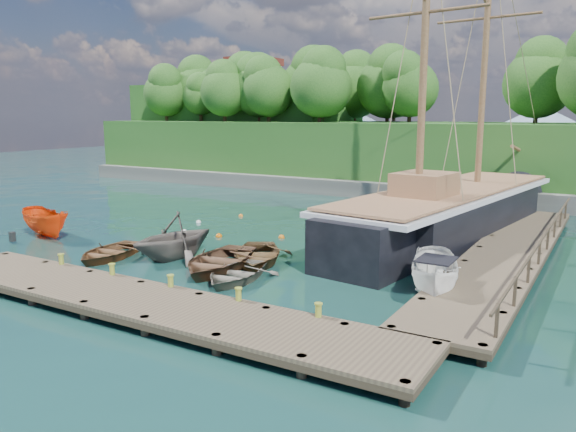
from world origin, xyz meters
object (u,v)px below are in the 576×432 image
object	(u,v)px
rowboat_3	(236,280)
motorboat_orange	(47,236)
schooner	(449,216)
rowboat_4	(256,262)
rowboat_0	(109,258)
rowboat_1	(174,258)
cabin_boat_white	(434,296)
rowboat_2	(219,270)

from	to	relation	value
rowboat_3	motorboat_orange	world-z (taller)	motorboat_orange
rowboat_3	schooner	size ratio (longest dim) A/B	0.14
rowboat_4	schooner	xyz separation A→B (m)	(6.13, 10.02, 1.15)
rowboat_0	rowboat_3	world-z (taller)	rowboat_0
rowboat_0	rowboat_4	bearing A→B (deg)	13.12
rowboat_0	motorboat_orange	xyz separation A→B (m)	(-6.75, 1.59, 0.00)
rowboat_3	rowboat_4	xyz separation A→B (m)	(-0.85, 2.79, 0.00)
rowboat_1	cabin_boat_white	size ratio (longest dim) A/B	0.96
rowboat_1	schooner	world-z (taller)	schooner
rowboat_1	schooner	xyz separation A→B (m)	(9.91, 11.36, 1.15)
rowboat_2	rowboat_3	world-z (taller)	rowboat_2
rowboat_4	cabin_boat_white	size ratio (longest dim) A/B	0.99
rowboat_1	rowboat_4	xyz separation A→B (m)	(3.78, 1.34, 0.00)
rowboat_0	rowboat_2	world-z (taller)	rowboat_2
rowboat_0	rowboat_1	world-z (taller)	rowboat_1
rowboat_1	schooner	distance (m)	15.12
rowboat_2	rowboat_3	bearing A→B (deg)	-40.98
rowboat_1	rowboat_3	world-z (taller)	rowboat_1
motorboat_orange	rowboat_1	bearing A→B (deg)	-73.23
rowboat_0	motorboat_orange	distance (m)	6.93
motorboat_orange	rowboat_3	bearing A→B (deg)	-79.08
rowboat_1	rowboat_4	world-z (taller)	rowboat_1
rowboat_0	cabin_boat_white	world-z (taller)	cabin_boat_white
rowboat_0	rowboat_2	bearing A→B (deg)	-1.07
rowboat_0	cabin_boat_white	distance (m)	15.08
rowboat_0	cabin_boat_white	xyz separation A→B (m)	(14.91, 2.27, 0.00)
rowboat_1	rowboat_2	bearing A→B (deg)	-0.19
rowboat_1	cabin_boat_white	xyz separation A→B (m)	(12.26, 0.70, 0.00)
rowboat_0	rowboat_3	distance (m)	7.28
rowboat_2	motorboat_orange	distance (m)	12.46
rowboat_3	rowboat_0	bearing A→B (deg)	172.56
rowboat_0	rowboat_2	size ratio (longest dim) A/B	0.80
rowboat_4	schooner	bearing A→B (deg)	29.52
rowboat_0	schooner	world-z (taller)	schooner
rowboat_3	schooner	distance (m)	13.90
schooner	rowboat_0	bearing A→B (deg)	-126.32
rowboat_2	rowboat_4	size ratio (longest dim) A/B	1.11
rowboat_4	schooner	world-z (taller)	schooner
rowboat_3	motorboat_orange	size ratio (longest dim) A/B	0.86
rowboat_4	schooner	distance (m)	11.80
rowboat_0	cabin_boat_white	size ratio (longest dim) A/B	0.88
rowboat_0	motorboat_orange	bearing A→B (deg)	155.48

